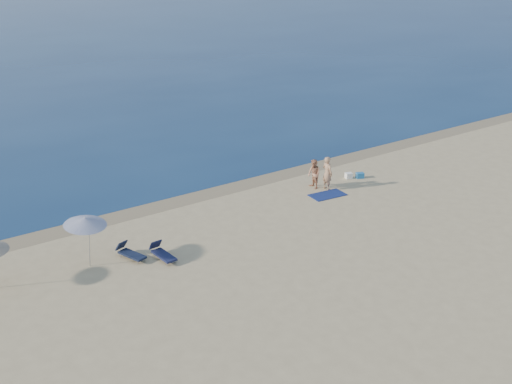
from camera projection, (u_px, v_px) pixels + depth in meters
wet_sand_strip at (231, 188)px, 35.80m from camera, size 240.00×1.60×0.00m
person_left at (327, 173)px, 35.24m from camera, size 0.46×0.70×1.90m
person_right at (314, 174)px, 35.44m from camera, size 0.73×0.88×1.65m
beach_towel at (327, 195)px, 34.75m from camera, size 2.05×1.28×0.03m
white_bag at (349, 176)px, 37.12m from camera, size 0.46×0.42×0.33m
blue_cooler at (360, 175)px, 37.17m from camera, size 0.53×0.47×0.32m
umbrella_near at (85, 221)px, 26.67m from camera, size 2.33×2.35×2.33m
lounger_left at (130, 253)px, 27.89m from camera, size 0.91×1.59×0.67m
lounger_right at (162, 253)px, 27.83m from camera, size 0.59×1.59×0.69m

